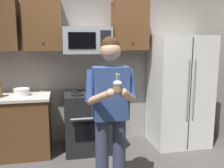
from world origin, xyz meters
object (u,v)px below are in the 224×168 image
Objects in this scene: oven_range at (89,121)px; person at (111,107)px; microwave at (87,41)px; refrigerator at (179,91)px; cupcake at (118,86)px; bowl_large_white at (22,92)px.

oven_range is 0.53× the size of person.
microwave is at bearing 95.23° from person.
microwave reaches higher than refrigerator.
refrigerator is at bearing 46.42° from cupcake.
person is at bearing -84.77° from microwave.
refrigerator is (1.50, -0.16, -0.82)m from microwave.
microwave is (0.00, 0.12, 1.26)m from oven_range.
cupcake is at bearing -133.58° from refrigerator.
microwave is at bearing 6.40° from bowl_large_white.
cupcake is at bearing -90.00° from person.
microwave reaches higher than oven_range.
bowl_large_white is 0.13× the size of person.
microwave is 0.42× the size of person.
person is at bearing -140.89° from refrigerator.
bowl_large_white reaches higher than oven_range.
cupcake is (0.00, -0.33, 0.30)m from person.
cupcake is at bearing -53.69° from bowl_large_white.
person is at bearing -84.24° from oven_range.
bowl_large_white is at bearing -173.60° from microwave.
microwave is 1.72m from refrigerator.
microwave is at bearing 94.17° from cupcake.
oven_range is 1.11m from bowl_large_white.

